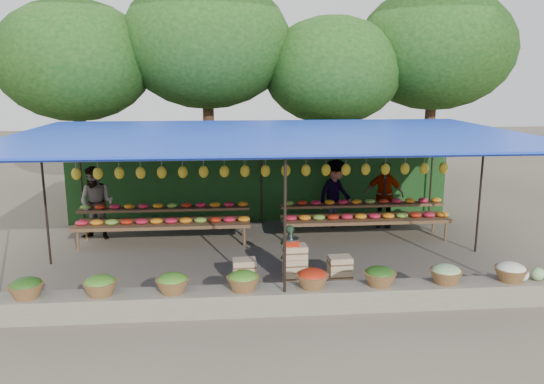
{
  "coord_description": "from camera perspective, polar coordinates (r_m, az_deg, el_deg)",
  "views": [
    {
      "loc": [
        -0.95,
        -11.31,
        4.0
      ],
      "look_at": [
        0.06,
        0.2,
        1.47
      ],
      "focal_mm": 35.0,
      "sensor_mm": 36.0,
      "label": 1
    }
  ],
  "objects": [
    {
      "name": "stall_canopy",
      "position": [
        11.5,
        -0.22,
        5.73
      ],
      "size": [
        10.8,
        6.6,
        2.82
      ],
      "color": "black",
      "rests_on": "ground"
    },
    {
      "name": "produce_baskets",
      "position": [
        9.27,
        0.64,
        -9.42
      ],
      "size": [
        8.98,
        0.58,
        0.34
      ],
      "color": "brown",
      "rests_on": "stone_curb"
    },
    {
      "name": "ground",
      "position": [
        12.04,
        -0.18,
        -7.06
      ],
      "size": [
        60.0,
        60.0,
        0.0
      ],
      "primitive_type": "plane",
      "color": "brown",
      "rests_on": "ground"
    },
    {
      "name": "stone_curb",
      "position": [
        9.42,
        1.25,
        -11.45
      ],
      "size": [
        10.6,
        0.55,
        0.4
      ],
      "primitive_type": "cube",
      "color": "#675E52",
      "rests_on": "ground"
    },
    {
      "name": "netting_backdrop",
      "position": [
        14.75,
        -1.22,
        1.6
      ],
      "size": [
        10.6,
        0.06,
        2.5
      ],
      "primitive_type": "cube",
      "color": "#224C1B",
      "rests_on": "ground"
    },
    {
      "name": "vendor_seated",
      "position": [
        10.93,
        1.83,
        -6.21
      ],
      "size": [
        0.43,
        0.33,
        1.05
      ],
      "primitive_type": "imported",
      "rotation": [
        0.0,
        0.0,
        3.36
      ],
      "color": "#17331C",
      "rests_on": "ground"
    },
    {
      "name": "crate_counter",
      "position": [
        10.55,
        2.34,
        -8.12
      ],
      "size": [
        2.37,
        0.36,
        0.77
      ],
      "color": "tan",
      "rests_on": "ground"
    },
    {
      "name": "fruit_table_right",
      "position": [
        13.56,
        9.96,
        -2.34
      ],
      "size": [
        4.21,
        0.95,
        0.93
      ],
      "color": "#553222",
      "rests_on": "ground"
    },
    {
      "name": "fruit_table_left",
      "position": [
        13.2,
        -11.54,
        -2.81
      ],
      "size": [
        4.21,
        0.95,
        0.93
      ],
      "color": "#553222",
      "rests_on": "ground"
    },
    {
      "name": "customer_right",
      "position": [
        14.58,
        11.94,
        -0.27
      ],
      "size": [
        1.12,
        0.73,
        1.76
      ],
      "primitive_type": "imported",
      "rotation": [
        0.0,
        0.0,
        -0.31
      ],
      "color": "slate",
      "rests_on": "ground"
    },
    {
      "name": "customer_left",
      "position": [
        13.83,
        -18.34,
        -1.16
      ],
      "size": [
        1.05,
        0.91,
        1.84
      ],
      "primitive_type": "imported",
      "rotation": [
        0.0,
        0.0,
        -0.27
      ],
      "color": "slate",
      "rests_on": "ground"
    },
    {
      "name": "tree_row",
      "position": [
        17.48,
        -0.24,
        14.65
      ],
      "size": [
        16.51,
        5.5,
        7.12
      ],
      "color": "#3B2115",
      "rests_on": "ground"
    },
    {
      "name": "weighing_scale",
      "position": [
        10.37,
        2.07,
        -5.34
      ],
      "size": [
        0.32,
        0.32,
        0.33
      ],
      "color": "red",
      "rests_on": "crate_counter"
    },
    {
      "name": "customer_mid",
      "position": [
        14.36,
        6.8,
        -0.16
      ],
      "size": [
        1.35,
        1.24,
        1.83
      ],
      "primitive_type": "imported",
      "rotation": [
        0.0,
        0.0,
        0.63
      ],
      "color": "slate",
      "rests_on": "ground"
    }
  ]
}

